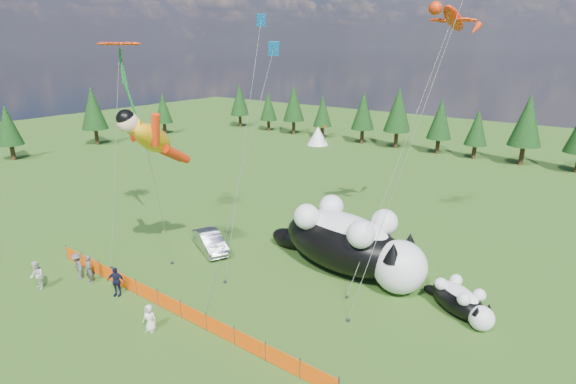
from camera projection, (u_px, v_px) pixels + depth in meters
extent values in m
plane|color=#0E3609|center=(209.00, 290.00, 27.64)|extent=(160.00, 160.00, 0.00)
cylinder|color=#262626|center=(67.00, 252.00, 31.43)|extent=(0.06, 0.06, 1.10)
cylinder|color=#262626|center=(82.00, 260.00, 30.29)|extent=(0.06, 0.06, 1.10)
cylinder|color=#262626|center=(99.00, 268.00, 29.16)|extent=(0.06, 0.06, 1.10)
cylinder|color=#262626|center=(117.00, 277.00, 28.02)|extent=(0.06, 0.06, 1.10)
cylinder|color=#262626|center=(137.00, 287.00, 26.89)|extent=(0.06, 0.06, 1.10)
cylinder|color=#262626|center=(158.00, 297.00, 25.75)|extent=(0.06, 0.06, 1.10)
cylinder|color=#262626|center=(181.00, 309.00, 24.62)|extent=(0.06, 0.06, 1.10)
cylinder|color=#262626|center=(206.00, 322.00, 23.48)|extent=(0.06, 0.06, 1.10)
cylinder|color=#262626|center=(234.00, 336.00, 22.35)|extent=(0.06, 0.06, 1.10)
cylinder|color=#262626|center=(266.00, 351.00, 21.21)|extent=(0.06, 0.06, 1.10)
cylinder|color=#262626|center=(300.00, 368.00, 20.08)|extent=(0.06, 0.06, 1.10)
cube|color=#FF4F05|center=(75.00, 256.00, 30.87)|extent=(2.00, 0.04, 0.90)
cube|color=#FF4F05|center=(91.00, 264.00, 29.74)|extent=(2.00, 0.04, 0.90)
cube|color=#FF4F05|center=(108.00, 273.00, 28.60)|extent=(2.00, 0.04, 0.90)
cube|color=#FF4F05|center=(127.00, 283.00, 27.47)|extent=(2.00, 0.04, 0.90)
cube|color=#FF4F05|center=(147.00, 293.00, 26.33)|extent=(2.00, 0.04, 0.90)
cube|color=#FF4F05|center=(169.00, 304.00, 25.20)|extent=(2.00, 0.04, 0.90)
cube|color=#FF4F05|center=(193.00, 316.00, 24.06)|extent=(2.00, 0.04, 0.90)
cube|color=#FF4F05|center=(220.00, 329.00, 22.93)|extent=(2.00, 0.04, 0.90)
cube|color=#FF4F05|center=(250.00, 344.00, 21.79)|extent=(2.00, 0.04, 0.90)
cube|color=#FF4F05|center=(282.00, 360.00, 20.66)|extent=(2.00, 0.04, 0.90)
cube|color=#FF4F05|center=(319.00, 379.00, 19.52)|extent=(2.00, 0.04, 0.90)
ellipsoid|color=black|center=(343.00, 243.00, 29.73)|extent=(9.61, 5.31, 3.67)
ellipsoid|color=white|center=(343.00, 231.00, 29.45)|extent=(7.24, 3.84, 2.24)
sphere|color=white|center=(400.00, 267.00, 27.00)|extent=(3.26, 3.26, 3.26)
sphere|color=#E55979|center=(421.00, 274.00, 26.10)|extent=(0.46, 0.46, 0.46)
ellipsoid|color=black|center=(289.00, 238.00, 33.27)|extent=(3.00, 1.75, 1.43)
cone|color=black|center=(393.00, 252.00, 25.92)|extent=(1.14, 1.14, 1.14)
cone|color=black|center=(410.00, 242.00, 27.28)|extent=(1.14, 1.14, 1.14)
sphere|color=white|center=(384.00, 222.00, 28.65)|extent=(1.71, 1.71, 1.71)
sphere|color=white|center=(361.00, 234.00, 26.81)|extent=(1.71, 1.71, 1.71)
sphere|color=white|center=(331.00, 207.00, 31.44)|extent=(1.71, 1.71, 1.71)
sphere|color=white|center=(307.00, 217.00, 29.61)|extent=(1.71, 1.71, 1.71)
ellipsoid|color=black|center=(458.00, 300.00, 25.08)|extent=(4.14, 3.44, 1.51)
ellipsoid|color=white|center=(459.00, 294.00, 24.96)|extent=(3.09, 2.53, 0.92)
sphere|color=white|center=(482.00, 318.00, 23.56)|extent=(1.34, 1.34, 1.34)
sphere|color=#E55979|center=(490.00, 324.00, 23.06)|extent=(0.19, 0.19, 0.19)
ellipsoid|color=black|center=(433.00, 290.00, 26.98)|extent=(1.31, 1.10, 0.59)
cone|color=black|center=(477.00, 311.00, 23.25)|extent=(0.47, 0.47, 0.47)
cone|color=black|center=(489.00, 308.00, 23.54)|extent=(0.47, 0.47, 0.47)
sphere|color=white|center=(479.00, 295.00, 24.25)|extent=(0.70, 0.70, 0.70)
sphere|color=white|center=(464.00, 299.00, 23.85)|extent=(0.70, 0.70, 0.70)
sphere|color=white|center=(456.00, 280.00, 25.79)|extent=(0.70, 0.70, 0.70)
sphere|color=white|center=(441.00, 284.00, 25.39)|extent=(0.70, 0.70, 0.70)
imported|color=#ADADB1|center=(210.00, 242.00, 32.74)|extent=(4.50, 3.19, 1.41)
imported|color=#4F4F53|center=(89.00, 269.00, 28.15)|extent=(0.74, 0.53, 1.89)
imported|color=silver|center=(37.00, 276.00, 27.33)|extent=(1.05, 0.81, 1.91)
imported|color=#131836|center=(116.00, 281.00, 26.74)|extent=(1.22, 1.04, 1.85)
imported|color=#4F4F53|center=(77.00, 266.00, 28.71)|extent=(1.23, 0.80, 1.76)
imported|color=silver|center=(150.00, 318.00, 23.42)|extent=(0.87, 0.70, 1.53)
cylinder|color=#595959|center=(163.00, 204.00, 29.02)|extent=(0.03, 0.03, 8.86)
cube|color=#262626|center=(172.00, 263.00, 30.89)|extent=(0.15, 0.15, 0.16)
cylinder|color=#595959|center=(402.00, 153.00, 27.51)|extent=(0.03, 0.03, 18.61)
cube|color=#262626|center=(347.00, 297.00, 26.67)|extent=(0.15, 0.15, 0.16)
cylinder|color=#595959|center=(115.00, 156.00, 29.96)|extent=(0.03, 0.03, 14.89)
cube|color=#262626|center=(111.00, 268.00, 30.22)|extent=(0.15, 0.15, 0.16)
cube|color=#18852F|center=(123.00, 83.00, 30.50)|extent=(0.20, 0.20, 4.47)
cylinder|color=#595959|center=(243.00, 151.00, 28.22)|extent=(0.03, 0.03, 16.55)
cube|color=#262626|center=(225.00, 282.00, 28.40)|extent=(0.15, 0.15, 0.16)
cylinder|color=#595959|center=(413.00, 137.00, 22.75)|extent=(0.03, 0.03, 20.62)
cube|color=#262626|center=(348.00, 320.00, 24.41)|extent=(0.15, 0.15, 0.16)
cylinder|color=#595959|center=(236.00, 197.00, 22.26)|extent=(0.03, 0.03, 14.55)
cube|color=#262626|center=(204.00, 323.00, 24.15)|extent=(0.15, 0.15, 0.16)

